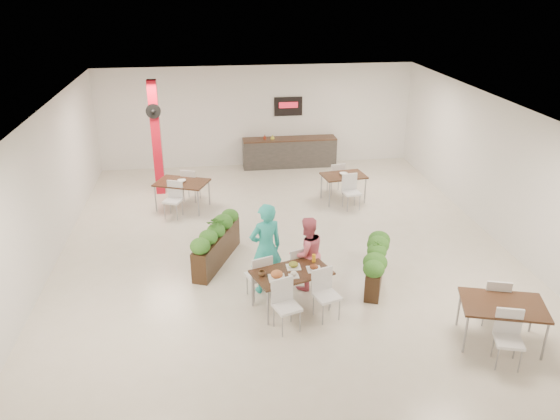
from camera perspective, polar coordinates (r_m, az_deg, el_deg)
The scene contains 12 objects.
ground at distance 12.60m, azimuth 0.33°, elevation -3.74°, with size 12.00×12.00×0.00m, color beige.
room_shell at distance 11.82m, azimuth 0.35°, elevation 4.96°, with size 10.10×12.10×3.22m.
red_column at distance 15.52m, azimuth -12.80°, elevation 7.44°, with size 0.40×0.41×3.20m.
service_counter at distance 17.75m, azimuth 0.98°, elevation 6.12°, with size 3.00×0.64×2.20m.
main_table at distance 10.07m, azimuth 1.18°, elevation -7.04°, with size 1.67×1.92×0.92m.
diner_man at distance 10.46m, azimuth -1.49°, elevation -4.03°, with size 0.67×0.44×1.84m, color #29B2A8.
diner_woman at distance 10.64m, azimuth 2.82°, elevation -4.55°, with size 0.74×0.57×1.51m, color #F36C84.
planter_left at distance 11.74m, azimuth -6.65°, elevation -3.15°, with size 1.09×1.96×1.10m.
planter_right at distance 11.11m, azimuth 10.01°, elevation -5.22°, with size 0.91×1.68×0.92m.
side_table_a at distance 14.60m, azimuth -10.21°, elevation 2.51°, with size 1.56×1.66×0.92m.
side_table_b at distance 14.98m, azimuth 6.65°, elevation 3.22°, with size 1.24×1.66×0.92m.
side_table_c at distance 9.88m, azimuth 22.23°, elevation -9.62°, with size 1.55×1.67×0.92m.
Camera 1 is at (-1.58, -11.12, 5.71)m, focal length 35.00 mm.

